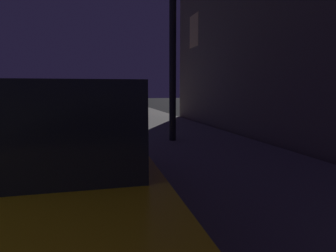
# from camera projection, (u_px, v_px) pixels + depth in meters

# --- Properties ---
(car_yellow_cab) EXTENTS (2.21, 4.62, 1.43)m
(car_yellow_cab) POSITION_uv_depth(u_px,v_px,m) (29.00, 172.00, 2.38)
(car_yellow_cab) COLOR gold
(car_yellow_cab) RESTS_ON ground
(car_blue) EXTENTS (2.13, 4.21, 1.43)m
(car_blue) POSITION_uv_depth(u_px,v_px,m) (71.00, 112.00, 8.38)
(car_blue) COLOR navy
(car_blue) RESTS_ON ground
(car_red) EXTENTS (2.13, 4.57, 1.43)m
(car_red) POSITION_uv_depth(u_px,v_px,m) (78.00, 102.00, 14.81)
(car_red) COLOR maroon
(car_red) RESTS_ON ground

